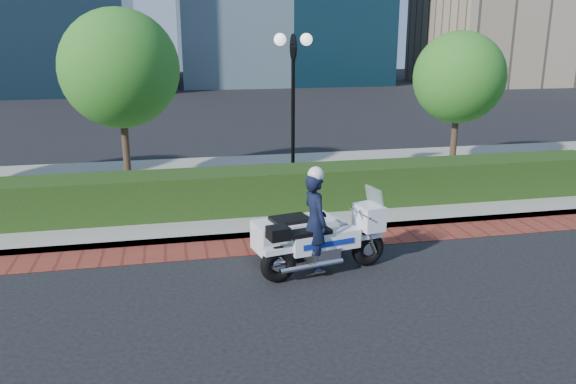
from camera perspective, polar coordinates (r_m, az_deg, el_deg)
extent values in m
plane|color=black|center=(10.71, 1.28, -8.13)|extent=(120.00, 120.00, 0.00)
cube|color=maroon|center=(12.06, -0.36, -5.28)|extent=(60.00, 1.00, 0.01)
cube|color=gray|center=(16.26, -3.56, 0.53)|extent=(60.00, 8.00, 0.15)
cube|color=black|center=(13.82, -2.12, 0.28)|extent=(18.00, 1.20, 1.00)
cylinder|color=black|center=(15.61, 0.50, 0.77)|extent=(0.30, 0.30, 0.30)
cylinder|color=black|center=(15.24, 0.51, 7.51)|extent=(0.10, 0.10, 3.70)
cylinder|color=black|center=(15.09, 0.53, 14.48)|extent=(0.04, 0.70, 0.70)
sphere|color=white|center=(15.01, -0.82, 15.23)|extent=(0.32, 0.32, 0.32)
sphere|color=white|center=(15.17, 1.87, 15.23)|extent=(0.32, 0.32, 0.32)
cylinder|color=#332319|center=(16.37, -16.13, 4.21)|extent=(0.20, 0.20, 2.17)
sphere|color=#216A1A|center=(16.10, -16.74, 11.92)|extent=(3.20, 3.20, 3.20)
cylinder|color=#332319|center=(18.55, 16.50, 5.10)|extent=(0.20, 0.20, 1.92)
sphere|color=#216A1A|center=(18.31, 16.97, 11.07)|extent=(2.80, 2.80, 2.80)
torus|color=black|center=(10.17, -0.99, -7.34)|extent=(0.72, 0.35, 0.69)
torus|color=black|center=(10.98, 8.10, -5.72)|extent=(0.72, 0.35, 0.69)
cube|color=white|center=(10.43, 3.77, -4.98)|extent=(1.39, 0.61, 0.35)
cube|color=silver|center=(10.50, 3.49, -6.30)|extent=(0.65, 0.53, 0.29)
cube|color=white|center=(10.77, 8.23, -2.52)|extent=(0.53, 0.65, 0.47)
cube|color=silver|center=(10.71, 8.78, -0.59)|extent=(0.23, 0.54, 0.42)
cube|color=black|center=(10.23, 2.23, -4.15)|extent=(0.83, 0.47, 0.10)
cube|color=black|center=(9.96, -1.00, -4.20)|extent=(0.43, 0.40, 0.23)
cube|color=white|center=(11.14, 0.69, -4.28)|extent=(1.73, 1.05, 0.57)
cube|color=black|center=(10.99, 0.20, -2.82)|extent=(0.82, 0.66, 0.08)
torus|color=black|center=(11.62, -0.81, -4.78)|extent=(0.54, 0.27, 0.52)
imported|color=black|center=(10.21, 2.77, -3.01)|extent=(0.56, 0.73, 1.80)
sphere|color=white|center=(9.96, 2.84, 1.78)|extent=(0.29, 0.29, 0.29)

